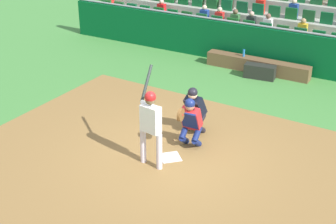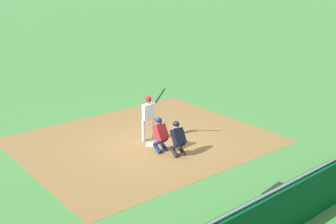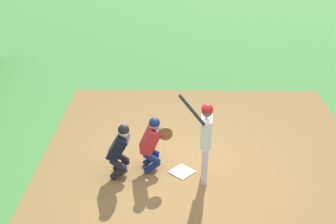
{
  "view_description": "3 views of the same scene",
  "coord_description": "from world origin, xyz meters",
  "px_view_note": "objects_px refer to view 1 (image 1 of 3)",
  "views": [
    {
      "loc": [
        -4.82,
        8.5,
        5.87
      ],
      "look_at": [
        0.34,
        -0.48,
        0.87
      ],
      "focal_mm": 53.76,
      "sensor_mm": 36.0,
      "label": 1
    },
    {
      "loc": [
        -9.51,
        -12.02,
        6.41
      ],
      "look_at": [
        0.37,
        -0.48,
        1.33
      ],
      "focal_mm": 47.53,
      "sensor_mm": 36.0,
      "label": 2
    },
    {
      "loc": [
        8.12,
        -0.46,
        5.48
      ],
      "look_at": [
        -0.3,
        -0.3,
        1.33
      ],
      "focal_mm": 47.28,
      "sensor_mm": 36.0,
      "label": 3
    }
  ],
  "objects_px": {
    "home_plate_marker": "(170,157)",
    "catcher_crouching": "(190,120)",
    "home_plate_umpire": "(194,108)",
    "water_bottle_on_bench": "(244,53)",
    "batter_at_plate": "(150,120)",
    "dugout_bench": "(257,65)",
    "equipment_duffel_bag": "(260,72)"
  },
  "relations": [
    {
      "from": "home_plate_marker",
      "to": "catcher_crouching",
      "type": "bearing_deg",
      "value": -103.06
    },
    {
      "from": "home_plate_umpire",
      "to": "water_bottle_on_bench",
      "type": "distance_m",
      "value": 4.78
    },
    {
      "from": "home_plate_umpire",
      "to": "water_bottle_on_bench",
      "type": "xyz_separation_m",
      "value": [
        0.64,
        -4.73,
        -0.13
      ]
    },
    {
      "from": "batter_at_plate",
      "to": "dugout_bench",
      "type": "distance_m",
      "value": 6.57
    },
    {
      "from": "equipment_duffel_bag",
      "to": "catcher_crouching",
      "type": "bearing_deg",
      "value": 84.5
    },
    {
      "from": "dugout_bench",
      "to": "batter_at_plate",
      "type": "bearing_deg",
      "value": 90.06
    },
    {
      "from": "dugout_bench",
      "to": "water_bottle_on_bench",
      "type": "height_order",
      "value": "water_bottle_on_bench"
    },
    {
      "from": "dugout_bench",
      "to": "water_bottle_on_bench",
      "type": "xyz_separation_m",
      "value": [
        0.49,
        -0.01,
        0.34
      ]
    },
    {
      "from": "catcher_crouching",
      "to": "water_bottle_on_bench",
      "type": "bearing_deg",
      "value": -80.85
    },
    {
      "from": "water_bottle_on_bench",
      "to": "home_plate_marker",
      "type": "bearing_deg",
      "value": 96.79
    },
    {
      "from": "equipment_duffel_bag",
      "to": "home_plate_marker",
      "type": "bearing_deg",
      "value": 82.8
    },
    {
      "from": "dugout_bench",
      "to": "equipment_duffel_bag",
      "type": "xyz_separation_m",
      "value": [
        -0.26,
        0.47,
        -0.0
      ]
    },
    {
      "from": "batter_at_plate",
      "to": "home_plate_umpire",
      "type": "bearing_deg",
      "value": -94.49
    },
    {
      "from": "dugout_bench",
      "to": "equipment_duffel_bag",
      "type": "height_order",
      "value": "dugout_bench"
    },
    {
      "from": "batter_at_plate",
      "to": "water_bottle_on_bench",
      "type": "distance_m",
      "value": 6.56
    },
    {
      "from": "batter_at_plate",
      "to": "equipment_duffel_bag",
      "type": "height_order",
      "value": "batter_at_plate"
    },
    {
      "from": "home_plate_umpire",
      "to": "dugout_bench",
      "type": "relative_size",
      "value": 0.37
    },
    {
      "from": "batter_at_plate",
      "to": "water_bottle_on_bench",
      "type": "relative_size",
      "value": 9.15
    },
    {
      "from": "dugout_bench",
      "to": "home_plate_marker",
      "type": "bearing_deg",
      "value": 92.18
    },
    {
      "from": "home_plate_marker",
      "to": "home_plate_umpire",
      "type": "height_order",
      "value": "home_plate_umpire"
    },
    {
      "from": "catcher_crouching",
      "to": "home_plate_umpire",
      "type": "xyz_separation_m",
      "value": [
        0.23,
        -0.68,
        -0.03
      ]
    },
    {
      "from": "home_plate_umpire",
      "to": "water_bottle_on_bench",
      "type": "bearing_deg",
      "value": -82.33
    },
    {
      "from": "batter_at_plate",
      "to": "water_bottle_on_bench",
      "type": "bearing_deg",
      "value": -85.63
    },
    {
      "from": "catcher_crouching",
      "to": "dugout_bench",
      "type": "relative_size",
      "value": 0.38
    },
    {
      "from": "water_bottle_on_bench",
      "to": "equipment_duffel_bag",
      "type": "relative_size",
      "value": 0.24
    },
    {
      "from": "home_plate_umpire",
      "to": "dugout_bench",
      "type": "distance_m",
      "value": 4.75
    },
    {
      "from": "catcher_crouching",
      "to": "dugout_bench",
      "type": "xyz_separation_m",
      "value": [
        0.38,
        -5.4,
        -0.5
      ]
    },
    {
      "from": "home_plate_marker",
      "to": "batter_at_plate",
      "type": "distance_m",
      "value": 1.19
    },
    {
      "from": "home_plate_umpire",
      "to": "batter_at_plate",
      "type": "bearing_deg",
      "value": 85.51
    },
    {
      "from": "batter_at_plate",
      "to": "water_bottle_on_bench",
      "type": "xyz_separation_m",
      "value": [
        0.5,
        -6.52,
        -0.54
      ]
    },
    {
      "from": "home_plate_marker",
      "to": "catcher_crouching",
      "type": "xyz_separation_m",
      "value": [
        -0.15,
        -0.64,
        0.7
      ]
    },
    {
      "from": "catcher_crouching",
      "to": "water_bottle_on_bench",
      "type": "height_order",
      "value": "catcher_crouching"
    }
  ]
}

